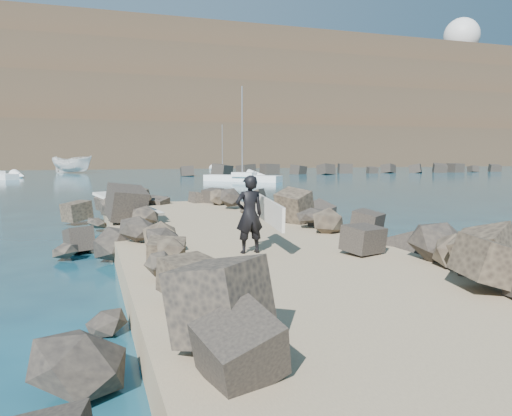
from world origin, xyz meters
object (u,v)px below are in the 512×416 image
at_px(sailboat_d, 223,168).
at_px(surfboard_resting, 128,207).
at_px(boat_imported, 72,164).
at_px(radome, 461,42).
at_px(surfer_with_board, 252,214).

bearing_deg(sailboat_d, surfboard_resting, -106.96).
distance_m(surfboard_resting, boat_imported, 65.88).
relative_size(radome, sailboat_d, 2.36).
bearing_deg(surfer_with_board, sailboat_d, 75.75).
xyz_separation_m(surfboard_resting, radome, (127.85, 135.52, 42.55)).
relative_size(boat_imported, surfer_with_board, 3.40).
xyz_separation_m(boat_imported, radome, (131.36, 69.73, 42.24)).
distance_m(surfer_with_board, sailboat_d, 81.55).
xyz_separation_m(surfboard_resting, surfer_with_board, (2.13, -6.19, 0.39)).
xyz_separation_m(surfboard_resting, sailboat_d, (22.21, 72.84, -0.70)).
height_order(boat_imported, sailboat_d, sailboat_d).
height_order(surfer_with_board, radome, radome).
distance_m(boat_imported, sailboat_d, 26.69).
bearing_deg(surfer_with_board, radome, 48.42).
bearing_deg(radome, surfer_with_board, -131.58).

